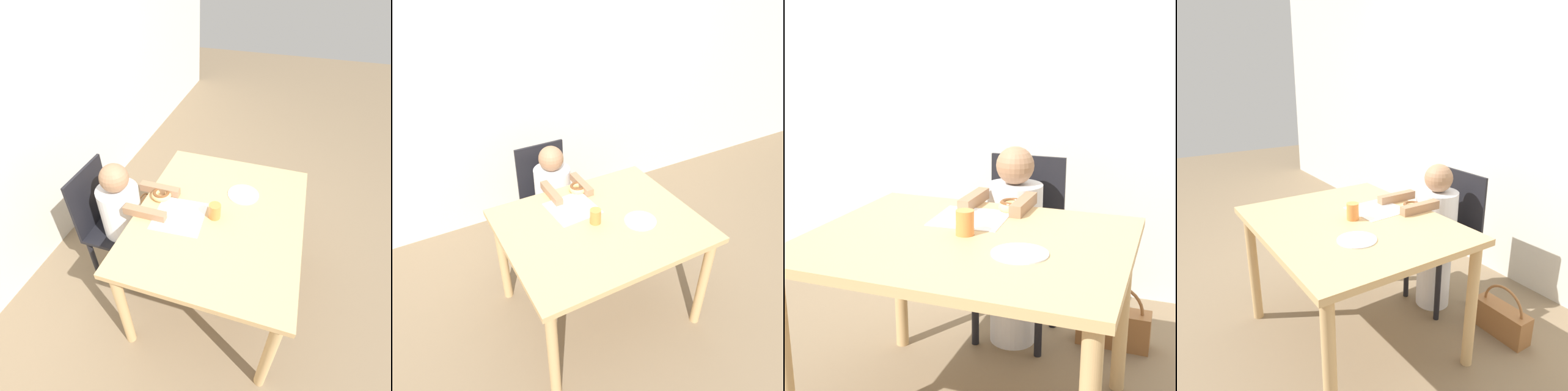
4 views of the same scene
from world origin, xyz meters
TOP-DOWN VIEW (x-y plane):
  - ground_plane at (0.00, 0.00)m, footprint 12.00×12.00m
  - dining_table at (0.00, 0.00)m, footprint 1.16×0.94m
  - chair at (-0.02, 0.75)m, footprint 0.38×0.37m
  - child_figure at (-0.02, 0.64)m, footprint 0.27×0.50m
  - donut at (0.05, 0.38)m, footprint 0.12×0.12m
  - napkin at (-0.08, 0.22)m, footprint 0.30×0.30m
  - handbag at (0.45, 0.77)m, footprint 0.35×0.12m
  - cup at (-0.02, 0.02)m, footprint 0.07×0.07m
  - plate at (0.22, -0.10)m, footprint 0.19×0.19m

SIDE VIEW (x-z plane):
  - ground_plane at x=0.00m, z-range 0.00..0.00m
  - handbag at x=0.45m, z-range -0.06..0.27m
  - chair at x=-0.02m, z-range 0.02..0.92m
  - child_figure at x=-0.02m, z-range 0.00..0.98m
  - dining_table at x=0.00m, z-range 0.28..1.03m
  - napkin at x=-0.08m, z-range 0.75..0.76m
  - plate at x=0.22m, z-range 0.75..0.76m
  - donut at x=0.05m, z-range 0.75..0.80m
  - cup at x=-0.02m, z-range 0.75..0.85m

